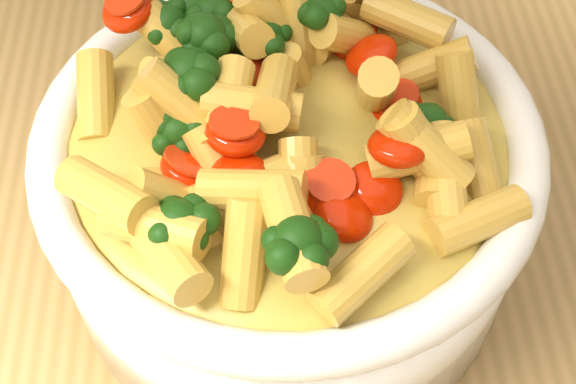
{
  "coord_description": "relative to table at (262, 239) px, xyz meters",
  "views": [
    {
      "loc": [
        0.0,
        -0.35,
        1.32
      ],
      "look_at": [
        0.02,
        -0.08,
        0.96
      ],
      "focal_mm": 50.0,
      "sensor_mm": 36.0,
      "label": 1
    }
  ],
  "objects": [
    {
      "name": "table",
      "position": [
        0.0,
        0.0,
        0.0
      ],
      "size": [
        1.2,
        0.8,
        0.9
      ],
      "color": "#A67E47",
      "rests_on": "ground"
    },
    {
      "name": "serving_bowl",
      "position": [
        0.02,
        -0.08,
        0.16
      ],
      "size": [
        0.27,
        0.27,
        0.12
      ],
      "color": "white",
      "rests_on": "table"
    },
    {
      "name": "pasta_salad",
      "position": [
        0.02,
        -0.08,
        0.23
      ],
      "size": [
        0.21,
        0.21,
        0.05
      ],
      "color": "gold",
      "rests_on": "serving_bowl"
    }
  ]
}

